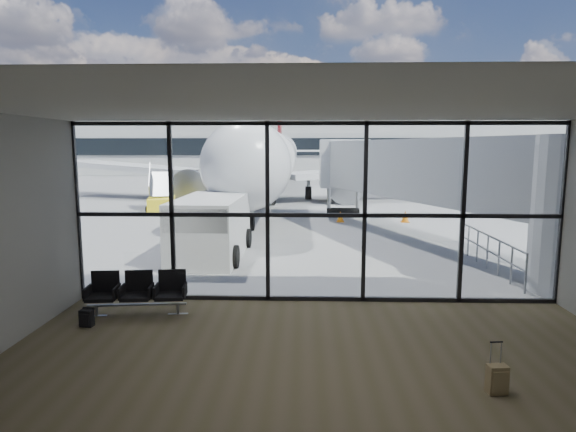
# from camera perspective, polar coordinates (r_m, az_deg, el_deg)

# --- Properties ---
(ground) EXTENTS (220.00, 220.00, 0.00)m
(ground) POSITION_cam_1_polar(r_m,az_deg,el_deg) (51.95, 2.21, 3.83)
(ground) COLOR slate
(ground) RESTS_ON ground
(lounge_shell) EXTENTS (12.02, 8.01, 4.51)m
(lounge_shell) POSITION_cam_1_polar(r_m,az_deg,el_deg) (7.12, 4.31, -1.67)
(lounge_shell) COLOR brown
(lounge_shell) RESTS_ON ground
(glass_curtain_wall) EXTENTS (12.10, 0.12, 4.50)m
(glass_curtain_wall) POSITION_cam_1_polar(r_m,az_deg,el_deg) (11.92, 3.33, 0.33)
(glass_curtain_wall) COLOR white
(glass_curtain_wall) RESTS_ON ground
(jet_bridge) EXTENTS (8.00, 16.50, 4.33)m
(jet_bridge) POSITION_cam_1_polar(r_m,az_deg,el_deg) (19.62, 17.32, 4.53)
(jet_bridge) COLOR #ACB0B2
(jet_bridge) RESTS_ON ground
(apron_railing) EXTENTS (0.06, 5.46, 1.11)m
(apron_railing) POSITION_cam_1_polar(r_m,az_deg,el_deg) (16.71, 22.58, -3.36)
(apron_railing) COLOR gray
(apron_railing) RESTS_ON ground
(far_terminal) EXTENTS (80.00, 12.20, 11.00)m
(far_terminal) POSITION_cam_1_polar(r_m,az_deg,el_deg) (73.78, 1.68, 8.36)
(far_terminal) COLOR #A9A9A4
(far_terminal) RESTS_ON ground
(tree_0) EXTENTS (4.95, 4.95, 7.12)m
(tree_0) POSITION_cam_1_polar(r_m,az_deg,el_deg) (94.99, -26.45, 7.72)
(tree_0) COLOR #382619
(tree_0) RESTS_ON ground
(tree_1) EXTENTS (5.61, 5.61, 8.07)m
(tree_1) POSITION_cam_1_polar(r_m,az_deg,el_deg) (92.32, -23.16, 8.32)
(tree_1) COLOR #382619
(tree_1) RESTS_ON ground
(tree_2) EXTENTS (6.27, 6.27, 9.03)m
(tree_2) POSITION_cam_1_polar(r_m,az_deg,el_deg) (89.98, -19.67, 8.91)
(tree_2) COLOR #382619
(tree_2) RESTS_ON ground
(tree_3) EXTENTS (4.95, 4.95, 7.12)m
(tree_3) POSITION_cam_1_polar(r_m,az_deg,el_deg) (87.96, -15.96, 8.29)
(tree_3) COLOR #382619
(tree_3) RESTS_ON ground
(tree_4) EXTENTS (5.61, 5.61, 8.07)m
(tree_4) POSITION_cam_1_polar(r_m,az_deg,el_deg) (86.34, -12.14, 8.84)
(tree_4) COLOR #382619
(tree_4) RESTS_ON ground
(tree_5) EXTENTS (6.27, 6.27, 9.03)m
(tree_5) POSITION_cam_1_polar(r_m,az_deg,el_deg) (85.11, -8.17, 9.37)
(tree_5) COLOR #382619
(tree_5) RESTS_ON ground
(seating_row) EXTENTS (2.26, 0.85, 1.00)m
(seating_row) POSITION_cam_1_polar(r_m,az_deg,el_deg) (11.86, -17.37, -8.43)
(seating_row) COLOR gray
(seating_row) RESTS_ON ground
(backpack) EXTENTS (0.30, 0.28, 0.41)m
(backpack) POSITION_cam_1_polar(r_m,az_deg,el_deg) (11.50, -22.77, -11.09)
(backpack) COLOR black
(backpack) RESTS_ON ground
(suitcase) EXTENTS (0.33, 0.26, 0.83)m
(suitcase) POSITION_cam_1_polar(r_m,az_deg,el_deg) (8.63, 23.56, -17.31)
(suitcase) COLOR olive
(suitcase) RESTS_ON ground
(airliner) EXTENTS (33.53, 38.76, 9.99)m
(airliner) POSITION_cam_1_polar(r_m,az_deg,el_deg) (37.21, -2.08, 6.84)
(airliner) COLOR silver
(airliner) RESTS_ON ground
(service_van) EXTENTS (2.45, 4.93, 2.13)m
(service_van) POSITION_cam_1_polar(r_m,az_deg,el_deg) (17.15, -9.17, -1.28)
(service_van) COLOR beige
(service_van) RESTS_ON ground
(belt_loader) EXTENTS (2.85, 4.58, 2.00)m
(belt_loader) POSITION_cam_1_polar(r_m,az_deg,el_deg) (31.88, -3.79, 2.34)
(belt_loader) COLOR black
(belt_loader) RESTS_ON ground
(mobile_stairs) EXTENTS (2.34, 3.58, 2.33)m
(mobile_stairs) POSITION_cam_1_polar(r_m,az_deg,el_deg) (30.49, -14.73, 1.62)
(mobile_stairs) COLOR yellow
(mobile_stairs) RESTS_ON ground
(traffic_cone_b) EXTENTS (0.39, 0.39, 0.56)m
(traffic_cone_b) POSITION_cam_1_polar(r_m,az_deg,el_deg) (25.35, 6.23, -0.09)
(traffic_cone_b) COLOR orange
(traffic_cone_b) RESTS_ON ground
(traffic_cone_c) EXTENTS (0.43, 0.43, 0.61)m
(traffic_cone_c) POSITION_cam_1_polar(r_m,az_deg,el_deg) (25.82, 13.71, -0.08)
(traffic_cone_c) COLOR #CF6B0A
(traffic_cone_c) RESTS_ON ground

